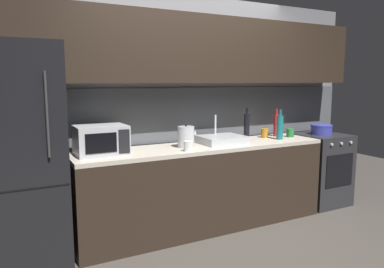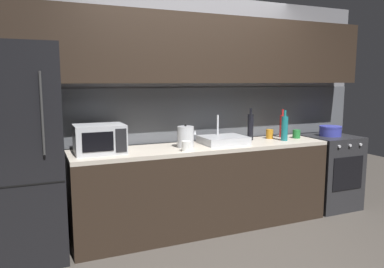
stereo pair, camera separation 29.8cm
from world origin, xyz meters
name	(u,v)px [view 1 (the left image)]	position (x,y,z in m)	size (l,w,h in m)	color
ground_plane	(255,262)	(0.00, 0.00, 0.00)	(10.00, 10.00, 0.00)	#3D3833
back_wall	(191,83)	(0.00, 1.20, 1.55)	(4.50, 0.44, 2.50)	slate
counter_run	(204,187)	(0.00, 0.90, 0.45)	(2.76, 0.60, 0.90)	black
refrigerator	(21,157)	(-1.76, 0.90, 0.94)	(0.68, 0.69, 1.89)	black
oven_range	(320,169)	(1.72, 0.90, 0.45)	(0.60, 0.62, 0.90)	#232326
microwave	(101,140)	(-1.08, 0.92, 1.04)	(0.46, 0.35, 0.27)	#A8AAAF
sink_basin	(222,139)	(0.23, 0.93, 0.94)	(0.48, 0.38, 0.30)	#ADAFB5
kettle	(186,137)	(-0.23, 0.88, 1.01)	(0.20, 0.17, 0.24)	#B7BABF
wine_bottle_teal	(280,127)	(0.97, 0.83, 1.05)	(0.08, 0.08, 0.35)	#19666B
wine_bottle_dark	(247,126)	(0.63, 1.02, 1.05)	(0.07, 0.07, 0.37)	black
wine_bottle_red	(276,125)	(1.10, 1.05, 1.04)	(0.07, 0.07, 0.34)	#A82323
mug_white	(188,146)	(-0.30, 0.68, 0.95)	(0.08, 0.08, 0.10)	silver
mug_amber	(265,133)	(0.90, 1.02, 0.95)	(0.08, 0.08, 0.11)	#B27019
mug_green	(290,133)	(1.21, 0.92, 0.95)	(0.09, 0.09, 0.10)	#1E6B2D
cooking_pot	(321,130)	(1.71, 0.90, 0.96)	(0.26, 0.26, 0.12)	#333899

